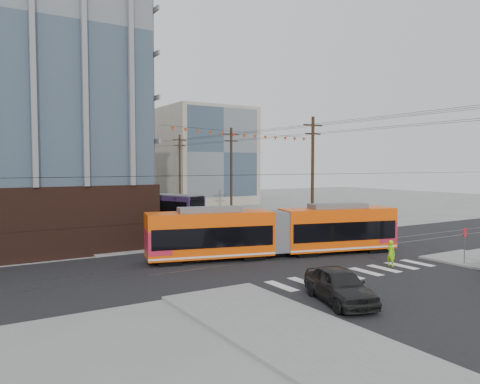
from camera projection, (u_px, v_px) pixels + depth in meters
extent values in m
plane|color=slate|center=(323.00, 264.00, 30.45)|extent=(160.00, 160.00, 0.00)
cube|color=gray|center=(203.00, 156.00, 79.16)|extent=(14.00, 14.00, 16.00)
cube|color=#8C99A5|center=(168.00, 163.00, 97.25)|extent=(16.00, 16.00, 14.00)
cylinder|color=black|center=(144.00, 171.00, 82.15)|extent=(0.30, 0.30, 11.00)
imported|color=black|center=(340.00, 285.00, 21.95)|extent=(3.32, 5.24, 1.66)
imported|color=gray|center=(147.00, 230.00, 40.77)|extent=(1.71, 4.80, 1.58)
imported|color=#B8B2B3|center=(140.00, 228.00, 43.31)|extent=(2.77, 4.93, 1.35)
imported|color=slate|center=(129.00, 222.00, 48.22)|extent=(3.21, 4.98, 1.28)
imported|color=#90E312|center=(391.00, 253.00, 29.87)|extent=(0.41, 0.62, 1.68)
cube|color=#616161|center=(311.00, 229.00, 44.07)|extent=(2.29, 4.43, 0.87)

